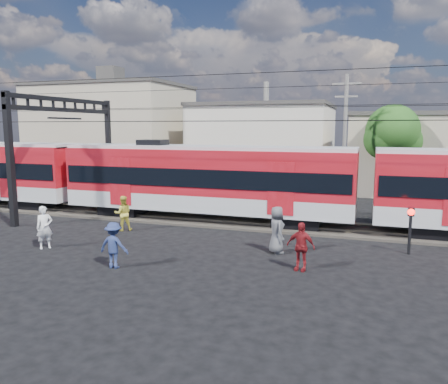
% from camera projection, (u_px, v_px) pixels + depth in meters
% --- Properties ---
extents(ground, '(120.00, 120.00, 0.00)m').
position_uv_depth(ground, '(154.00, 265.00, 16.58)').
color(ground, black).
rests_on(ground, ground).
extents(track_bed, '(70.00, 3.40, 0.12)m').
position_uv_depth(track_bed, '(222.00, 221.00, 24.07)').
color(track_bed, '#2D2823').
rests_on(track_bed, ground).
extents(rail_near, '(70.00, 0.12, 0.12)m').
position_uv_depth(rail_near, '(217.00, 221.00, 23.35)').
color(rail_near, '#59544C').
rests_on(rail_near, track_bed).
extents(rail_far, '(70.00, 0.12, 0.12)m').
position_uv_depth(rail_far, '(226.00, 216.00, 24.76)').
color(rail_far, '#59544C').
rests_on(rail_far, track_bed).
extents(commuter_train, '(50.30, 3.08, 4.17)m').
position_uv_depth(commuter_train, '(209.00, 178.00, 23.95)').
color(commuter_train, black).
rests_on(commuter_train, ground).
extents(catenary, '(70.00, 9.30, 7.52)m').
position_uv_depth(catenary, '(85.00, 128.00, 26.04)').
color(catenary, black).
rests_on(catenary, ground).
extents(building_west, '(14.28, 10.20, 9.30)m').
position_uv_depth(building_west, '(113.00, 132.00, 43.73)').
color(building_west, tan).
rests_on(building_west, ground).
extents(building_midwest, '(12.24, 12.24, 7.30)m').
position_uv_depth(building_midwest, '(266.00, 143.00, 41.99)').
color(building_midwest, beige).
rests_on(building_midwest, ground).
extents(utility_pole_mid, '(1.80, 0.24, 8.50)m').
position_uv_depth(utility_pole_mid, '(345.00, 137.00, 28.09)').
color(utility_pole_mid, slate).
rests_on(utility_pole_mid, ground).
extents(tree_near, '(3.82, 3.64, 6.72)m').
position_uv_depth(tree_near, '(395.00, 135.00, 29.97)').
color(tree_near, '#382619').
rests_on(tree_near, ground).
extents(pedestrian_a, '(0.77, 0.80, 1.85)m').
position_uv_depth(pedestrian_a, '(45.00, 227.00, 18.74)').
color(pedestrian_a, white).
rests_on(pedestrian_a, ground).
extents(pedestrian_b, '(1.09, 1.05, 1.77)m').
position_uv_depth(pedestrian_b, '(123.00, 213.00, 21.94)').
color(pedestrian_b, gold).
rests_on(pedestrian_b, ground).
extents(pedestrian_c, '(1.14, 0.69, 1.73)m').
position_uv_depth(pedestrian_c, '(114.00, 245.00, 16.12)').
color(pedestrian_c, navy).
rests_on(pedestrian_c, ground).
extents(pedestrian_d, '(1.11, 0.62, 1.80)m').
position_uv_depth(pedestrian_d, '(301.00, 246.00, 15.84)').
color(pedestrian_d, maroon).
rests_on(pedestrian_d, ground).
extents(pedestrian_e, '(1.04, 1.14, 1.96)m').
position_uv_depth(pedestrian_e, '(277.00, 230.00, 18.02)').
color(pedestrian_e, '#4B4C50').
rests_on(pedestrian_e, ground).
extents(crossing_signal, '(0.28, 0.28, 1.95)m').
position_uv_depth(crossing_signal, '(410.00, 222.00, 17.76)').
color(crossing_signal, black).
rests_on(crossing_signal, ground).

